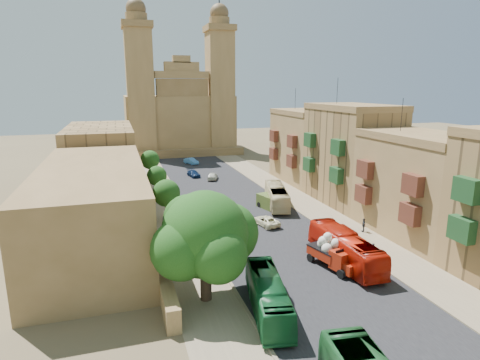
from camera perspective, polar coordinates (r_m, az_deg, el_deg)
ground at (r=32.47m, az=14.23°, el=-17.01°), size 260.00×260.00×0.00m
road_surface at (r=58.13m, az=-1.16°, el=-2.99°), size 14.00×140.00×0.01m
sidewalk_east at (r=61.31m, az=7.42°, el=-2.24°), size 5.00×140.00×0.01m
sidewalk_west at (r=56.38m, az=-10.50°, el=-3.72°), size 5.00×140.00×0.01m
kerb_east at (r=60.33m, az=5.25°, el=-2.39°), size 0.25×140.00×0.12m
kerb_west at (r=56.67m, az=-7.99°, el=-3.48°), size 0.25×140.00×0.12m
townhouse_b at (r=47.85m, az=24.24°, el=-0.67°), size 9.00×14.00×14.90m
townhouse_c at (r=58.60m, az=15.41°, el=3.59°), size 9.00×14.00×17.40m
townhouse_d at (r=70.77m, az=9.33°, el=4.83°), size 9.00×14.00×15.90m
west_wall at (r=46.37m, az=-12.77°, el=-6.36°), size 1.00×40.00×1.80m
west_building_low at (r=43.48m, az=-20.03°, el=-3.59°), size 10.00×28.00×8.40m
west_building_mid at (r=68.69m, az=-19.14°, el=3.06°), size 10.00×22.00×10.00m
church at (r=103.69m, az=-8.68°, el=9.27°), size 28.00×22.50×36.30m
ficus_tree at (r=30.39m, az=-4.87°, el=-8.09°), size 8.65×7.96×8.65m
street_tree_a at (r=38.41m, az=-8.22°, el=-6.97°), size 2.91×2.91×4.48m
street_tree_b at (r=49.65m, az=-10.42°, el=-1.87°), size 3.36×3.36×5.17m
street_tree_c at (r=61.36m, az=-11.75°, el=0.57°), size 3.01×3.01×4.62m
street_tree_d at (r=73.03m, az=-12.68°, el=2.80°), size 3.37×3.37×5.18m
red_truck at (r=37.83m, az=13.12°, el=-10.15°), size 3.20×5.62×3.11m
olive_pickup at (r=54.27m, az=4.46°, el=-3.23°), size 3.03×4.75×1.81m
bus_green_north at (r=30.39m, az=3.96°, el=-16.01°), size 3.97×9.61×2.61m
bus_red_east at (r=39.08m, az=14.70°, el=-9.30°), size 2.76×10.67×2.96m
bus_cream_east at (r=55.54m, az=5.24°, el=-2.29°), size 4.97×10.43×2.83m
car_blue_a at (r=43.34m, az=-0.53°, el=-7.70°), size 2.98×4.41×1.39m
car_white_a at (r=52.91m, az=-3.67°, el=-3.83°), size 2.60×4.59×1.43m
car_cream at (r=48.00m, az=3.73°, el=-5.81°), size 2.62×4.35×1.13m
car_dkblue at (r=74.24m, az=-6.63°, el=0.92°), size 2.19×4.16×1.15m
car_white_b at (r=71.53m, az=-3.93°, el=0.58°), size 2.81×4.15×1.31m
car_blue_b at (r=86.48m, az=-6.96°, el=2.68°), size 2.84×4.19×1.31m
pedestrian_a at (r=41.15m, az=18.33°, el=-9.49°), size 0.63×0.53×1.48m
pedestrian_c at (r=47.87m, az=17.16°, el=-6.15°), size 0.70×1.01×1.59m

